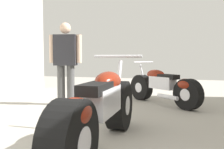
% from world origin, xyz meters
% --- Properties ---
extents(ground_plane, '(15.57, 15.57, 0.00)m').
position_xyz_m(ground_plane, '(0.00, 3.09, 0.00)').
color(ground_plane, '#A8A399').
extents(motorcycle_maroon_cruiser, '(0.61, 2.04, 0.95)m').
position_xyz_m(motorcycle_maroon_cruiser, '(0.07, 2.29, 0.40)').
color(motorcycle_maroon_cruiser, black).
rests_on(motorcycle_maroon_cruiser, ground_plane).
extents(motorcycle_black_naked, '(1.50, 1.28, 0.84)m').
position_xyz_m(motorcycle_black_naked, '(0.48, 4.88, 0.36)').
color(motorcycle_black_naked, black).
rests_on(motorcycle_black_naked, ground_plane).
extents(mechanic_in_blue, '(0.65, 0.31, 1.60)m').
position_xyz_m(mechanic_in_blue, '(-1.36, 4.34, 0.91)').
color(mechanic_in_blue, '#4C4C4C').
rests_on(mechanic_in_blue, ground_plane).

